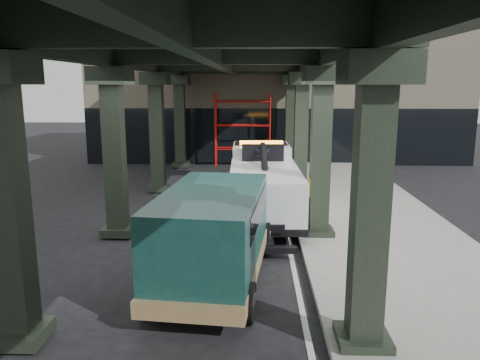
# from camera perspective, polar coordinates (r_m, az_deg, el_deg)

# --- Properties ---
(ground) EXTENTS (90.00, 90.00, 0.00)m
(ground) POSITION_cam_1_polar(r_m,az_deg,el_deg) (12.30, -1.63, -9.92)
(ground) COLOR black
(ground) RESTS_ON ground
(sidewalk) EXTENTS (5.00, 40.00, 0.15)m
(sidewalk) POSITION_cam_1_polar(r_m,az_deg,el_deg) (14.63, 16.88, -6.58)
(sidewalk) COLOR gray
(sidewalk) RESTS_ON ground
(lane_stripe) EXTENTS (0.12, 38.00, 0.01)m
(lane_stripe) POSITION_cam_1_polar(r_m,az_deg,el_deg) (14.19, 5.79, -6.98)
(lane_stripe) COLOR silver
(lane_stripe) RESTS_ON ground
(viaduct) EXTENTS (7.40, 32.00, 6.40)m
(viaduct) POSITION_cam_1_polar(r_m,az_deg,el_deg) (13.51, -2.99, 15.61)
(viaduct) COLOR black
(viaduct) RESTS_ON ground
(building) EXTENTS (22.00, 10.00, 8.00)m
(building) POSITION_cam_1_polar(r_m,az_deg,el_deg) (31.46, 4.33, 10.60)
(building) COLOR #C6B793
(building) RESTS_ON ground
(scaffolding) EXTENTS (3.08, 0.88, 4.00)m
(scaffolding) POSITION_cam_1_polar(r_m,az_deg,el_deg) (26.19, 0.33, 6.31)
(scaffolding) COLOR red
(scaffolding) RESTS_ON ground
(tow_truck) EXTENTS (2.48, 7.78, 2.53)m
(tow_truck) POSITION_cam_1_polar(r_m,az_deg,el_deg) (16.43, 2.79, 0.06)
(tow_truck) COLOR black
(tow_truck) RESTS_ON ground
(towed_van) EXTENTS (2.69, 5.71, 2.24)m
(towed_van) POSITION_cam_1_polar(r_m,az_deg,el_deg) (10.71, -3.08, -6.40)
(towed_van) COLOR #0F3832
(towed_van) RESTS_ON ground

